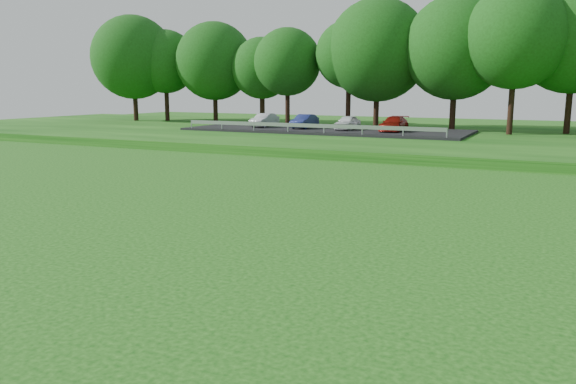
% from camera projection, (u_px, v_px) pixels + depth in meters
% --- Properties ---
extents(parking_lot, '(24.00, 9.00, 1.38)m').
position_uv_depth(parking_lot, '(327.00, 127.00, 47.95)').
color(parking_lot, black).
rests_on(parking_lot, berm).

